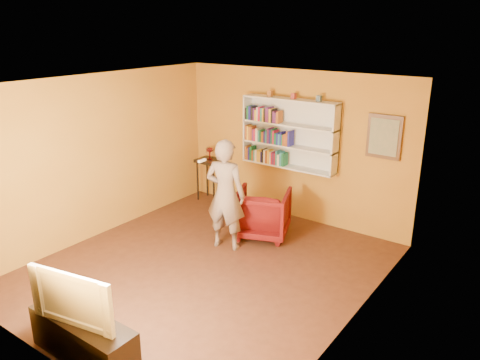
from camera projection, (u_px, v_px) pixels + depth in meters
The scene contains 16 objects.
room_shell at pixel (204, 205), 6.60m from camera, with size 5.30×5.80×2.88m.
bookshelf at pixel (291, 133), 8.26m from camera, with size 1.80×0.29×1.23m.
books_row_lower at pixel (266, 156), 8.57m from camera, with size 0.83×0.19×0.26m.
books_row_middle at pixel (269, 136), 8.43m from camera, with size 0.93×0.19×0.27m.
books_row_upper at pixel (264, 114), 8.37m from camera, with size 0.70×0.19×0.27m.
ornament_left at pixel (270, 94), 8.23m from camera, with size 0.08×0.08×0.10m, color #A4622E.
ornament_centre at pixel (294, 96), 7.97m from camera, with size 0.07×0.07×0.10m, color #AD3C39.
ornament_right at pixel (319, 98), 7.70m from camera, with size 0.07×0.07×0.10m, color #486179.
framed_painting at pixel (384, 137), 7.34m from camera, with size 0.55×0.05×0.70m.
console_table at pixel (210, 167), 9.39m from camera, with size 0.52×0.40×0.85m.
ruby_lustre at pixel (210, 151), 9.28m from camera, with size 0.15×0.16×0.25m.
armchair at pixel (262, 213), 7.89m from camera, with size 0.86×0.89×0.81m, color #470509.
person at pixel (225, 195), 7.32m from camera, with size 0.65×0.43×1.79m, color #756256.
game_remote at pixel (202, 161), 7.04m from camera, with size 0.04×0.15×0.04m, color white.
tv_cabinet at pixel (84, 338), 5.01m from camera, with size 1.35×0.40×0.48m, color black.
television at pixel (78, 295), 4.84m from camera, with size 1.04×0.14×0.60m, color black.
Camera 1 is at (4.00, -4.68, 3.46)m, focal length 35.00 mm.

